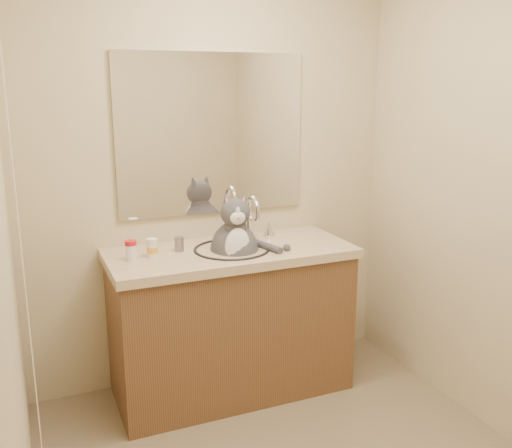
{
  "coord_description": "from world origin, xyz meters",
  "views": [
    {
      "loc": [
        -1.04,
        -1.85,
        1.73
      ],
      "look_at": [
        0.02,
        0.65,
        1.06
      ],
      "focal_mm": 40.0,
      "sensor_mm": 36.0,
      "label": 1
    }
  ],
  "objects_px": {
    "pill_bottle_redcap": "(131,250)",
    "pill_bottle_orange": "(152,248)",
    "cat": "(235,248)",
    "grey_canister": "(179,244)"
  },
  "relations": [
    {
      "from": "cat",
      "to": "grey_canister",
      "type": "xyz_separation_m",
      "value": [
        -0.29,
        0.1,
        0.03
      ]
    },
    {
      "from": "pill_bottle_orange",
      "to": "grey_canister",
      "type": "relative_size",
      "value": 1.26
    },
    {
      "from": "cat",
      "to": "pill_bottle_orange",
      "type": "distance_m",
      "value": 0.45
    },
    {
      "from": "cat",
      "to": "pill_bottle_orange",
      "type": "relative_size",
      "value": 5.26
    },
    {
      "from": "pill_bottle_redcap",
      "to": "grey_canister",
      "type": "height_order",
      "value": "pill_bottle_redcap"
    },
    {
      "from": "pill_bottle_redcap",
      "to": "pill_bottle_orange",
      "type": "relative_size",
      "value": 1.02
    },
    {
      "from": "grey_canister",
      "to": "cat",
      "type": "bearing_deg",
      "value": -18.39
    },
    {
      "from": "cat",
      "to": "pill_bottle_redcap",
      "type": "distance_m",
      "value": 0.56
    },
    {
      "from": "cat",
      "to": "grey_canister",
      "type": "bearing_deg",
      "value": 171.49
    },
    {
      "from": "cat",
      "to": "pill_bottle_orange",
      "type": "height_order",
      "value": "cat"
    }
  ]
}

